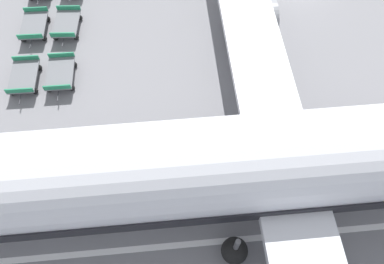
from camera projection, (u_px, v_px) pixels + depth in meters
name	position (u px, v px, depth m)	size (l,w,h in m)	color
airplane	(313.00, 160.00, 16.63)	(41.60, 48.18, 13.61)	silver
baggage_dolly_row_near_col_b	(34.00, 26.00, 24.64)	(3.33, 1.85, 0.92)	slate
baggage_dolly_row_near_col_c	(24.00, 77.00, 22.45)	(3.33, 1.83, 0.92)	slate
baggage_dolly_row_mid_a_col_b	(67.00, 24.00, 24.71)	(3.36, 1.93, 0.92)	slate
baggage_dolly_row_mid_a_col_c	(61.00, 74.00, 22.57)	(3.32, 1.82, 0.92)	slate
stand_guidance_stripe	(97.00, 253.00, 17.64)	(2.38, 36.14, 0.01)	white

